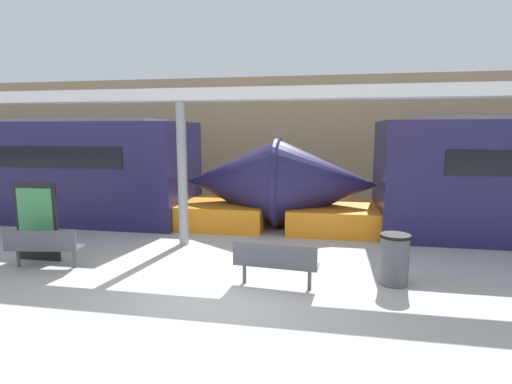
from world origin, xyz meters
The scene contains 8 objects.
ground_plane centered at (0.00, 0.00, 0.00)m, with size 60.00×60.00×0.00m, color #B2AFA8.
station_wall centered at (0.00, 10.15, 2.50)m, with size 56.00×0.20×5.00m, color tan.
bench_near centered at (0.93, 0.62, 0.50)m, with size 1.56×0.57×0.84m.
bench_far centered at (-3.92, 0.77, 0.50)m, with size 1.55×0.67×0.84m.
trash_bin centered at (3.08, 1.20, 0.48)m, with size 0.55×0.55×0.96m.
poster_board centered at (-4.41, 1.24, 0.88)m, with size 1.00×0.07×1.73m.
support_column_near centered at (-1.72, 3.02, 1.77)m, with size 0.23×0.23×3.54m, color gray.
canopy_beam centered at (-1.72, 3.02, 3.68)m, with size 28.00×0.60×0.28m, color silver.
Camera 1 is at (1.85, -6.26, 2.83)m, focal length 28.00 mm.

